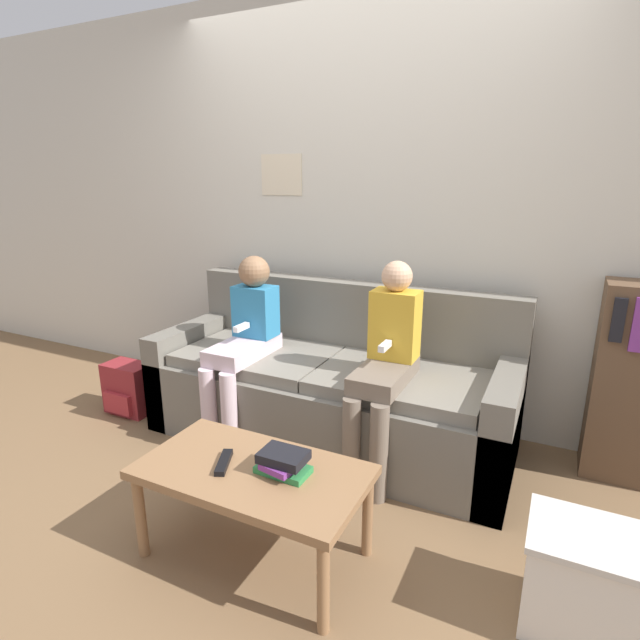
# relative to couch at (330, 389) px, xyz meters

# --- Properties ---
(ground_plane) EXTENTS (10.00, 10.00, 0.00)m
(ground_plane) POSITION_rel_couch_xyz_m (0.00, -0.52, -0.30)
(ground_plane) COLOR brown
(wall_back) EXTENTS (8.00, 0.07, 2.60)m
(wall_back) POSITION_rel_couch_xyz_m (-0.00, 0.49, 1.00)
(wall_back) COLOR beige
(wall_back) RESTS_ON ground_plane
(couch) EXTENTS (2.09, 0.79, 0.89)m
(couch) POSITION_rel_couch_xyz_m (0.00, 0.00, 0.00)
(couch) COLOR #6B665B
(couch) RESTS_ON ground_plane
(coffee_table) EXTENTS (0.90, 0.49, 0.40)m
(coffee_table) POSITION_rel_couch_xyz_m (0.14, -1.03, 0.05)
(coffee_table) COLOR #8E6642
(coffee_table) RESTS_ON ground_plane
(person_left) EXTENTS (0.24, 0.55, 1.07)m
(person_left) POSITION_rel_couch_xyz_m (-0.46, -0.20, 0.31)
(person_left) COLOR silver
(person_left) RESTS_ON ground_plane
(person_right) EXTENTS (0.24, 0.55, 1.10)m
(person_right) POSITION_rel_couch_xyz_m (0.40, -0.20, 0.32)
(person_right) COLOR #756656
(person_right) RESTS_ON ground_plane
(tv_remote) EXTENTS (0.11, 0.17, 0.02)m
(tv_remote) POSITION_rel_couch_xyz_m (0.03, -1.06, 0.11)
(tv_remote) COLOR black
(tv_remote) RESTS_ON coffee_table
(book_stack) EXTENTS (0.21, 0.15, 0.09)m
(book_stack) POSITION_rel_couch_xyz_m (0.27, -1.01, 0.15)
(book_stack) COLOR #2D8442
(book_stack) RESTS_ON coffee_table
(bookshelf) EXTENTS (0.37, 0.29, 1.02)m
(bookshelf) POSITION_rel_couch_xyz_m (1.53, 0.30, 0.21)
(bookshelf) COLOR brown
(bookshelf) RESTS_ON ground_plane
(storage_box) EXTENTS (0.44, 0.32, 0.37)m
(storage_box) POSITION_rel_couch_xyz_m (1.36, -0.83, -0.11)
(storage_box) COLOR silver
(storage_box) RESTS_ON ground_plane
(backpack) EXTENTS (0.31, 0.22, 0.34)m
(backpack) POSITION_rel_couch_xyz_m (-1.33, -0.30, -0.14)
(backpack) COLOR maroon
(backpack) RESTS_ON ground_plane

